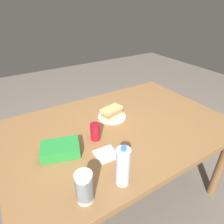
{
  "coord_description": "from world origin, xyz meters",
  "views": [
    {
      "loc": [
        0.68,
        1.0,
        1.59
      ],
      "look_at": [
        -0.02,
        -0.13,
        0.81
      ],
      "focal_mm": 31.0,
      "sensor_mm": 36.0,
      "label": 1
    }
  ],
  "objects_px": {
    "dining_table": "(118,134)",
    "water_bottle_tall": "(123,167)",
    "paper_plate": "(112,117)",
    "plastic_cup_stack": "(84,187)",
    "soda_can_red": "(95,132)",
    "chip_bag": "(60,149)",
    "sandwich": "(112,112)"
  },
  "relations": [
    {
      "from": "dining_table",
      "to": "water_bottle_tall",
      "type": "distance_m",
      "value": 0.55
    },
    {
      "from": "dining_table",
      "to": "water_bottle_tall",
      "type": "bearing_deg",
      "value": 58.79
    },
    {
      "from": "water_bottle_tall",
      "to": "plastic_cup_stack",
      "type": "xyz_separation_m",
      "value": [
        0.21,
        -0.01,
        -0.03
      ]
    },
    {
      "from": "water_bottle_tall",
      "to": "soda_can_red",
      "type": "bearing_deg",
      "value": -96.82
    },
    {
      "from": "sandwich",
      "to": "chip_bag",
      "type": "height_order",
      "value": "sandwich"
    },
    {
      "from": "plastic_cup_stack",
      "to": "chip_bag",
      "type": "bearing_deg",
      "value": -90.57
    },
    {
      "from": "paper_plate",
      "to": "plastic_cup_stack",
      "type": "bearing_deg",
      "value": 48.58
    },
    {
      "from": "dining_table",
      "to": "sandwich",
      "type": "bearing_deg",
      "value": -97.81
    },
    {
      "from": "soda_can_red",
      "to": "plastic_cup_stack",
      "type": "bearing_deg",
      "value": 56.58
    },
    {
      "from": "dining_table",
      "to": "sandwich",
      "type": "relative_size",
      "value": 8.46
    },
    {
      "from": "soda_can_red",
      "to": "chip_bag",
      "type": "height_order",
      "value": "soda_can_red"
    },
    {
      "from": "chip_bag",
      "to": "dining_table",
      "type": "bearing_deg",
      "value": 25.82
    },
    {
      "from": "chip_bag",
      "to": "plastic_cup_stack",
      "type": "xyz_separation_m",
      "value": [
        0.0,
        0.37,
        0.05
      ]
    },
    {
      "from": "dining_table",
      "to": "plastic_cup_stack",
      "type": "xyz_separation_m",
      "value": [
        0.48,
        0.43,
        0.16
      ]
    },
    {
      "from": "soda_can_red",
      "to": "plastic_cup_stack",
      "type": "height_order",
      "value": "plastic_cup_stack"
    },
    {
      "from": "soda_can_red",
      "to": "water_bottle_tall",
      "type": "relative_size",
      "value": 0.51
    },
    {
      "from": "paper_plate",
      "to": "chip_bag",
      "type": "relative_size",
      "value": 0.97
    },
    {
      "from": "sandwich",
      "to": "plastic_cup_stack",
      "type": "bearing_deg",
      "value": 48.64
    },
    {
      "from": "paper_plate",
      "to": "sandwich",
      "type": "distance_m",
      "value": 0.05
    },
    {
      "from": "water_bottle_tall",
      "to": "plastic_cup_stack",
      "type": "bearing_deg",
      "value": -3.17
    },
    {
      "from": "water_bottle_tall",
      "to": "paper_plate",
      "type": "bearing_deg",
      "value": -116.8
    },
    {
      "from": "paper_plate",
      "to": "plastic_cup_stack",
      "type": "distance_m",
      "value": 0.75
    },
    {
      "from": "paper_plate",
      "to": "plastic_cup_stack",
      "type": "xyz_separation_m",
      "value": [
        0.5,
        0.56,
        0.08
      ]
    },
    {
      "from": "water_bottle_tall",
      "to": "sandwich",
      "type": "bearing_deg",
      "value": -116.64
    },
    {
      "from": "plastic_cup_stack",
      "to": "soda_can_red",
      "type": "bearing_deg",
      "value": -123.42
    },
    {
      "from": "paper_plate",
      "to": "water_bottle_tall",
      "type": "height_order",
      "value": "water_bottle_tall"
    },
    {
      "from": "paper_plate",
      "to": "soda_can_red",
      "type": "xyz_separation_m",
      "value": [
        0.24,
        0.18,
        0.05
      ]
    },
    {
      "from": "paper_plate",
      "to": "water_bottle_tall",
      "type": "relative_size",
      "value": 0.94
    },
    {
      "from": "soda_can_red",
      "to": "plastic_cup_stack",
      "type": "distance_m",
      "value": 0.46
    },
    {
      "from": "dining_table",
      "to": "water_bottle_tall",
      "type": "relative_size",
      "value": 6.98
    },
    {
      "from": "water_bottle_tall",
      "to": "chip_bag",
      "type": "bearing_deg",
      "value": -61.86
    },
    {
      "from": "water_bottle_tall",
      "to": "plastic_cup_stack",
      "type": "relative_size",
      "value": 1.42
    }
  ]
}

